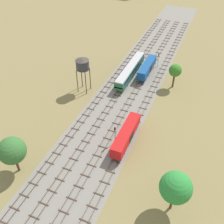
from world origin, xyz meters
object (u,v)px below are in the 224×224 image
freight_boxcar_centre_left_mid (147,67)px  signal_post_nearest (115,133)px  water_tower (82,65)px  signal_post_near (158,58)px  freight_boxcar_centre_nearest (126,135)px  passenger_coach_left_near (130,70)px

freight_boxcar_centre_left_mid → signal_post_nearest: signal_post_nearest is taller
water_tower → signal_post_near: bearing=53.1°
freight_boxcar_centre_nearest → signal_post_near: bearing=93.3°
freight_boxcar_centre_nearest → passenger_coach_left_near: bearing=107.3°
water_tower → signal_post_nearest: bearing=-45.3°
water_tower → signal_post_nearest: (17.39, -17.56, -5.60)m
freight_boxcar_centre_nearest → freight_boxcar_centre_left_mid: size_ratio=1.00×
passenger_coach_left_near → signal_post_near: bearing=55.8°
water_tower → signal_post_near: water_tower is taller
passenger_coach_left_near → freight_boxcar_centre_left_mid: 6.08m
water_tower → passenger_coach_left_near: bearing=51.2°
freight_boxcar_centre_nearest → freight_boxcar_centre_left_mid: bearing=97.8°
freight_boxcar_centre_nearest → water_tower: (-19.68, 16.05, 6.58)m
freight_boxcar_centre_nearest → signal_post_near: size_ratio=2.60×
signal_post_nearest → signal_post_near: 40.74m
passenger_coach_left_near → water_tower: size_ratio=2.02×
signal_post_near → passenger_coach_left_near: bearing=-124.2°
water_tower → freight_boxcar_centre_nearest: bearing=-39.2°
signal_post_near → freight_boxcar_centre_left_mid: bearing=-110.6°
signal_post_nearest → signal_post_near: signal_post_nearest is taller
freight_boxcar_centre_left_mid → passenger_coach_left_near: bearing=-138.6°
signal_post_nearest → passenger_coach_left_near: bearing=102.6°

